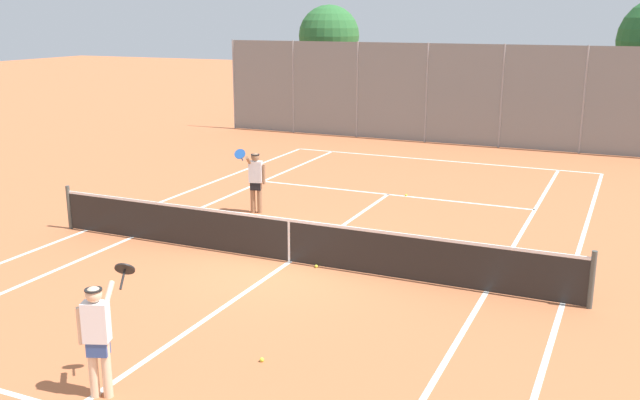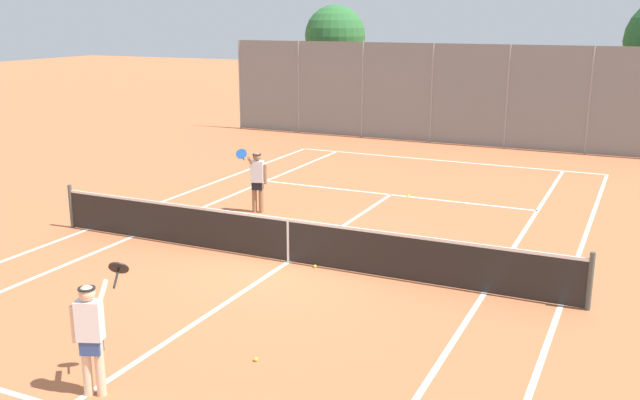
{
  "view_description": "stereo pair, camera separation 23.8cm",
  "coord_description": "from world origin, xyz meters",
  "px_view_note": "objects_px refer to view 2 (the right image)",
  "views": [
    {
      "loc": [
        6.4,
        -12.68,
        5.04
      ],
      "look_at": [
        0.03,
        1.5,
        1.0
      ],
      "focal_mm": 40.0,
      "sensor_mm": 36.0,
      "label": 1
    },
    {
      "loc": [
        6.62,
        -12.58,
        5.04
      ],
      "look_at": [
        0.03,
        1.5,
        1.0
      ],
      "focal_mm": 40.0,
      "sensor_mm": 36.0,
      "label": 2
    }
  ],
  "objects_px": {
    "loose_tennis_ball_3": "(235,247)",
    "tree_behind_left": "(337,38)",
    "loose_tennis_ball_0": "(315,266)",
    "loose_tennis_ball_1": "(409,195)",
    "tennis_net": "(288,239)",
    "player_near_side": "(91,332)",
    "loose_tennis_ball_2": "(256,359)",
    "player_far_left": "(257,178)"
  },
  "relations": [
    {
      "from": "tree_behind_left",
      "to": "loose_tennis_ball_1",
      "type": "bearing_deg",
      "value": -58.2
    },
    {
      "from": "player_far_left",
      "to": "loose_tennis_ball_0",
      "type": "relative_size",
      "value": 26.88
    },
    {
      "from": "tennis_net",
      "to": "loose_tennis_ball_0",
      "type": "xyz_separation_m",
      "value": [
        0.66,
        -0.09,
        -0.48
      ]
    },
    {
      "from": "loose_tennis_ball_3",
      "to": "tennis_net",
      "type": "bearing_deg",
      "value": -10.54
    },
    {
      "from": "tennis_net",
      "to": "player_far_left",
      "type": "relative_size",
      "value": 6.76
    },
    {
      "from": "loose_tennis_ball_1",
      "to": "tree_behind_left",
      "type": "bearing_deg",
      "value": 121.8
    },
    {
      "from": "tennis_net",
      "to": "loose_tennis_ball_0",
      "type": "bearing_deg",
      "value": -7.54
    },
    {
      "from": "tennis_net",
      "to": "loose_tennis_ball_3",
      "type": "distance_m",
      "value": 1.59
    },
    {
      "from": "loose_tennis_ball_1",
      "to": "loose_tennis_ball_2",
      "type": "distance_m",
      "value": 10.63
    },
    {
      "from": "player_near_side",
      "to": "tree_behind_left",
      "type": "height_order",
      "value": "tree_behind_left"
    },
    {
      "from": "player_near_side",
      "to": "loose_tennis_ball_2",
      "type": "xyz_separation_m",
      "value": [
        1.51,
        1.76,
        -0.89
      ]
    },
    {
      "from": "loose_tennis_ball_2",
      "to": "loose_tennis_ball_3",
      "type": "bearing_deg",
      "value": 125.05
    },
    {
      "from": "tree_behind_left",
      "to": "tennis_net",
      "type": "bearing_deg",
      "value": -69.08
    },
    {
      "from": "player_near_side",
      "to": "player_far_left",
      "type": "xyz_separation_m",
      "value": [
        -2.64,
        9.03,
        0.0
      ]
    },
    {
      "from": "player_near_side",
      "to": "player_far_left",
      "type": "height_order",
      "value": "same"
    },
    {
      "from": "loose_tennis_ball_1",
      "to": "tree_behind_left",
      "type": "height_order",
      "value": "tree_behind_left"
    },
    {
      "from": "tennis_net",
      "to": "loose_tennis_ball_3",
      "type": "xyz_separation_m",
      "value": [
        -1.5,
        0.28,
        -0.48
      ]
    },
    {
      "from": "tennis_net",
      "to": "loose_tennis_ball_2",
      "type": "bearing_deg",
      "value": -68.76
    },
    {
      "from": "player_near_side",
      "to": "loose_tennis_ball_1",
      "type": "distance_m",
      "value": 12.38
    },
    {
      "from": "loose_tennis_ball_0",
      "to": "loose_tennis_ball_1",
      "type": "relative_size",
      "value": 1.0
    },
    {
      "from": "loose_tennis_ball_2",
      "to": "tree_behind_left",
      "type": "xyz_separation_m",
      "value": [
        -8.88,
        23.17,
        3.96
      ]
    },
    {
      "from": "tennis_net",
      "to": "player_near_side",
      "type": "xyz_separation_m",
      "value": [
        0.11,
        -5.92,
        0.42
      ]
    },
    {
      "from": "loose_tennis_ball_1",
      "to": "tree_behind_left",
      "type": "distance_m",
      "value": 15.33
    },
    {
      "from": "loose_tennis_ball_0",
      "to": "tree_behind_left",
      "type": "xyz_separation_m",
      "value": [
        -7.93,
        19.1,
        3.96
      ]
    },
    {
      "from": "tennis_net",
      "to": "loose_tennis_ball_2",
      "type": "xyz_separation_m",
      "value": [
        1.62,
        -4.16,
        -0.48
      ]
    },
    {
      "from": "tennis_net",
      "to": "tree_behind_left",
      "type": "relative_size",
      "value": 2.17
    },
    {
      "from": "loose_tennis_ball_0",
      "to": "loose_tennis_ball_1",
      "type": "bearing_deg",
      "value": 91.09
    },
    {
      "from": "loose_tennis_ball_0",
      "to": "loose_tennis_ball_3",
      "type": "relative_size",
      "value": 1.0
    },
    {
      "from": "loose_tennis_ball_0",
      "to": "loose_tennis_ball_2",
      "type": "height_order",
      "value": "same"
    },
    {
      "from": "loose_tennis_ball_1",
      "to": "loose_tennis_ball_2",
      "type": "relative_size",
      "value": 1.0
    },
    {
      "from": "loose_tennis_ball_2",
      "to": "tree_behind_left",
      "type": "relative_size",
      "value": 0.01
    },
    {
      "from": "player_near_side",
      "to": "loose_tennis_ball_2",
      "type": "distance_m",
      "value": 2.48
    },
    {
      "from": "player_near_side",
      "to": "loose_tennis_ball_0",
      "type": "height_order",
      "value": "player_near_side"
    },
    {
      "from": "tennis_net",
      "to": "loose_tennis_ball_1",
      "type": "distance_m",
      "value": 6.46
    },
    {
      "from": "loose_tennis_ball_3",
      "to": "tree_behind_left",
      "type": "relative_size",
      "value": 0.01
    },
    {
      "from": "loose_tennis_ball_1",
      "to": "player_far_left",
      "type": "bearing_deg",
      "value": -132.84
    },
    {
      "from": "player_near_side",
      "to": "loose_tennis_ball_3",
      "type": "relative_size",
      "value": 26.88
    },
    {
      "from": "loose_tennis_ball_3",
      "to": "player_far_left",
      "type": "bearing_deg",
      "value": 110.05
    },
    {
      "from": "player_far_left",
      "to": "player_near_side",
      "type": "bearing_deg",
      "value": -73.71
    },
    {
      "from": "loose_tennis_ball_1",
      "to": "loose_tennis_ball_2",
      "type": "height_order",
      "value": "same"
    },
    {
      "from": "tennis_net",
      "to": "player_near_side",
      "type": "height_order",
      "value": "player_near_side"
    },
    {
      "from": "tennis_net",
      "to": "loose_tennis_ball_1",
      "type": "height_order",
      "value": "tennis_net"
    }
  ]
}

